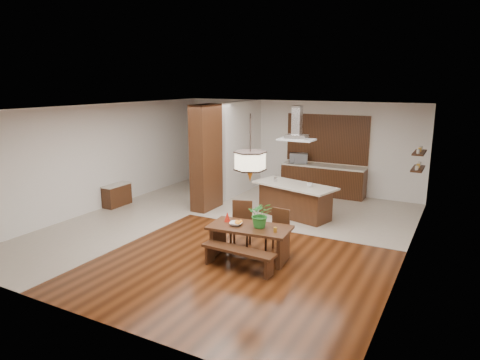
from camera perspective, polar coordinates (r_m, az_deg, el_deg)
The scene contains 25 objects.
room_shell at distance 9.94m, azimuth -1.53°, elevation 4.75°, with size 9.00×9.04×2.92m.
tile_hallway at distance 11.97m, azimuth -13.01°, elevation -4.27°, with size 2.50×9.00×0.01m, color #B2A694.
tile_kitchen at distance 12.13m, azimuth 9.61°, elevation -3.88°, with size 5.50×4.00×0.01m, color #B2A694.
soffit_band at distance 9.85m, azimuth -1.56°, elevation 9.49°, with size 8.00×9.00×0.02m, color #36170D.
partition_pier at distance 11.77m, azimuth -4.54°, elevation 2.98°, with size 0.45×1.00×2.90m, color black.
partition_stub at distance 13.55m, azimuth 0.27°, elevation 4.34°, with size 0.18×2.40×2.90m, color silver.
hallway_console at distance 12.73m, azimuth -16.09°, elevation -1.96°, with size 0.37×0.88×0.63m, color black.
hallway_doorway at distance 15.19m, azimuth -2.12°, elevation 3.74°, with size 1.10×0.20×2.10m, color black.
rear_counter at distance 13.65m, azimuth 11.00°, elevation -0.00°, with size 2.60×0.62×0.95m.
kitchen_window at distance 13.67m, azimuth 11.56°, elevation 5.42°, with size 2.60×0.08×1.50m, color #95562C.
shelf_lower at distance 11.37m, azimuth 22.63°, elevation 1.41°, with size 0.26×0.90×0.04m, color black.
shelf_upper at distance 11.31m, azimuth 22.81°, elevation 3.40°, with size 0.26×0.90×0.04m, color black.
dining_table at distance 8.61m, azimuth 1.31°, elevation -7.32°, with size 1.69×0.96×0.68m.
dining_bench at distance 8.21m, azimuth -0.22°, elevation -10.51°, with size 1.48×0.32×0.42m, color black, non-canonical shape.
dining_chair_left at distance 9.19m, azimuth 0.07°, elevation -6.02°, with size 0.44×0.44×0.98m, color black, non-canonical shape.
dining_chair_right at distance 8.93m, azimuth 4.91°, elevation -6.88°, with size 0.40×0.40×0.91m, color black, non-canonical shape.
pendant_lantern at distance 8.17m, azimuth 1.37°, elevation 4.27°, with size 0.64×0.64×1.31m, color beige, non-canonical shape.
foliage_plant at distance 8.42m, azimuth 2.77°, elevation -4.61°, with size 0.47×0.41×0.53m, color #277628.
fruit_bowl at distance 8.60m, azimuth -0.56°, elevation -5.85°, with size 0.25×0.25×0.06m, color beige.
napkin_cone at distance 8.81m, azimuth -1.70°, elevation -4.91°, with size 0.13×0.13×0.20m, color #AD180C.
gold_ornament at distance 8.25m, azimuth 4.71°, elevation -6.62°, with size 0.07×0.07×0.09m, color gold.
kitchen_island at distance 11.30m, azimuth 7.30°, elevation -2.68°, with size 2.32×1.47×0.89m.
range_hood at distance 10.94m, azimuth 7.61°, elevation 7.52°, with size 0.90×0.55×0.87m, color silver, non-canonical shape.
island_cup at distance 10.93m, azimuth 9.28°, elevation -0.66°, with size 0.13×0.13×0.10m, color silver.
microwave at distance 13.75m, azimuth 7.81°, elevation 2.89°, with size 0.56×0.38×0.31m, color silver.
Camera 1 is at (4.89, -8.54, 3.48)m, focal length 32.00 mm.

